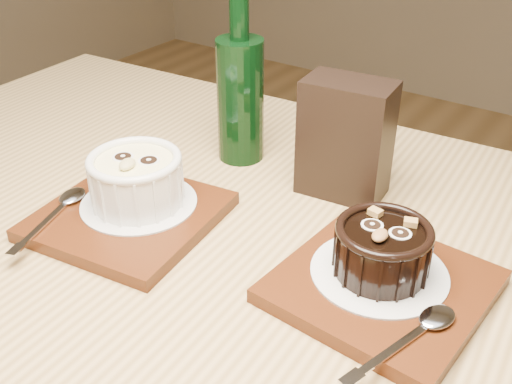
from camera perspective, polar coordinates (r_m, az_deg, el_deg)
table at (r=0.67m, az=-2.64°, el=-12.54°), size 1.25×0.87×0.75m
tray_left at (r=0.68m, az=-12.00°, el=-2.26°), size 0.20×0.20×0.01m
doily_left at (r=0.68m, az=-11.08°, el=-1.01°), size 0.13×0.13×0.00m
ramekin_white at (r=0.67m, az=-11.36°, el=1.37°), size 0.10×0.10×0.06m
spoon_left at (r=0.69m, az=-18.59°, el=-1.79°), size 0.07×0.14×0.01m
tray_right at (r=0.58m, az=11.88°, el=-8.77°), size 0.19×0.19×0.01m
doily_right at (r=0.58m, az=11.64°, el=-7.47°), size 0.13×0.13×0.00m
ramekin_dark at (r=0.57m, az=11.95°, el=-5.19°), size 0.09×0.09×0.05m
spoon_right at (r=0.52m, az=14.54°, el=-13.09°), size 0.06×0.14×0.01m
condiment_stand at (r=0.70m, az=8.52°, el=5.01°), size 0.11×0.07×0.14m
green_bottle at (r=0.77m, az=-1.50°, el=9.16°), size 0.06×0.06×0.22m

